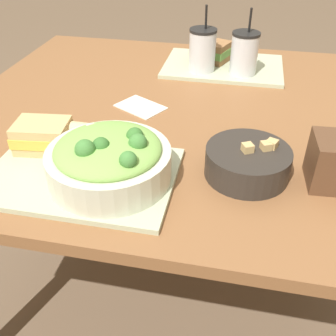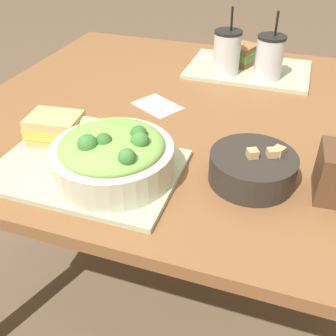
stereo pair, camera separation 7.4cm
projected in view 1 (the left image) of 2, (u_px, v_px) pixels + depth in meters
ground_plane at (179, 276)px, 1.50m from camera, size 12.00×12.00×0.00m
dining_table at (183, 135)px, 1.13m from camera, size 1.25×1.08×0.71m
tray_near at (82, 175)px, 0.82m from camera, size 0.39×0.27×0.01m
tray_far at (223, 66)px, 1.32m from camera, size 0.39×0.27×0.01m
salad_bowl at (109, 159)px, 0.77m from camera, size 0.25×0.25×0.11m
soup_bowl at (248, 161)px, 0.81m from camera, size 0.18×0.18×0.08m
sandwich_near at (43, 136)px, 0.88m from camera, size 0.13×0.10×0.06m
baguette_near at (94, 136)px, 0.88m from camera, size 0.10×0.06×0.06m
sandwich_far at (212, 51)px, 1.33m from camera, size 0.14×0.13×0.06m
drink_cup_dark at (202, 51)px, 1.24m from camera, size 0.09×0.09×0.20m
drink_cup_red at (244, 55)px, 1.22m from camera, size 0.09×0.09×0.20m
napkin_folded at (141, 107)px, 1.09m from camera, size 0.15×0.14×0.00m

